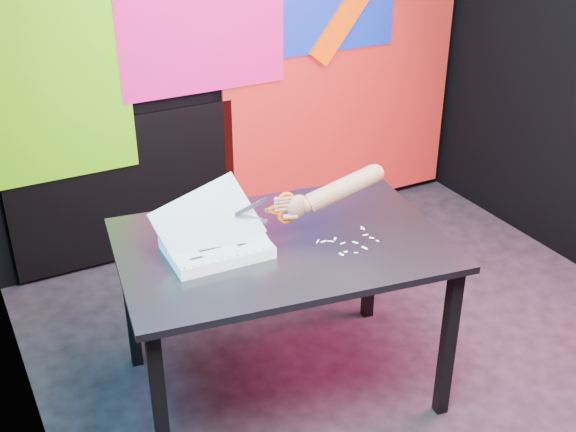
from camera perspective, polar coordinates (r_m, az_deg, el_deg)
room at (r=2.86m, az=9.15°, el=10.14°), size 3.01×3.01×2.71m
backdrop at (r=4.20m, az=-2.53°, el=10.53°), size 2.88×0.05×2.08m
work_table at (r=2.96m, az=-0.52°, el=-3.37°), size 1.42×1.06×0.75m
printout_stack at (r=2.84m, az=-5.68°, el=-2.38°), size 0.43×0.30×0.29m
scissors at (r=2.86m, az=-0.49°, el=0.60°), size 0.24×0.06×0.14m
hand_forearm at (r=2.90m, az=3.71°, el=1.96°), size 0.44×0.14×0.19m
paper_clippings at (r=2.92m, az=4.91°, el=-2.02°), size 0.24×0.18×0.00m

